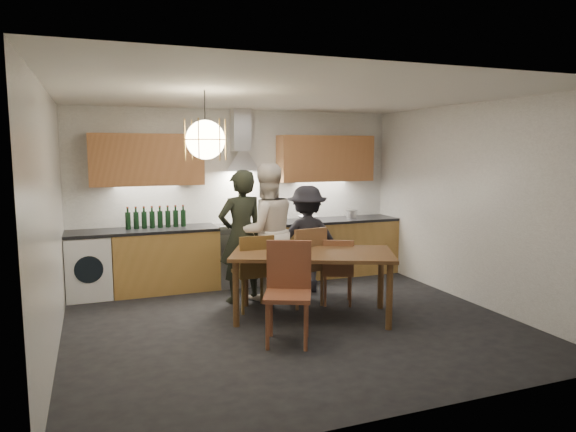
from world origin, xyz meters
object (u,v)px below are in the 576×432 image
object	(u,v)px
chair_front	(288,285)
person_left	(241,236)
dining_table	(313,259)
stock_pot	(352,214)
mixing_bowl	(308,218)
wine_bottles	(156,217)
person_mid	(266,232)
chair_back_left	(254,268)
person_right	(307,239)

from	to	relation	value
chair_front	person_left	size ratio (longest dim) A/B	0.60
dining_table	stock_pot	world-z (taller)	stock_pot
mixing_bowl	wine_bottles	xyz separation A→B (m)	(-2.31, 0.07, 0.12)
dining_table	person_left	bearing A→B (deg)	147.55
dining_table	wine_bottles	bearing A→B (deg)	153.88
person_left	stock_pot	bearing A→B (deg)	-167.01
dining_table	mixing_bowl	world-z (taller)	mixing_bowl
chair_front	wine_bottles	distance (m)	2.75
dining_table	stock_pot	size ratio (longest dim) A/B	11.76
wine_bottles	mixing_bowl	bearing A→B (deg)	-1.70
dining_table	person_left	size ratio (longest dim) A/B	1.21
person_left	mixing_bowl	xyz separation A→B (m)	(1.34, 0.90, 0.07)
person_mid	wine_bottles	size ratio (longest dim) A/B	2.17
dining_table	mixing_bowl	size ratio (longest dim) A/B	6.91
stock_pot	wine_bottles	xyz separation A→B (m)	(-3.07, 0.07, 0.09)
chair_back_left	person_mid	bearing A→B (deg)	-123.01
chair_front	person_right	distance (m)	1.93
wine_bottles	stock_pot	bearing A→B (deg)	-1.31
mixing_bowl	stock_pot	world-z (taller)	stock_pot
person_mid	stock_pot	xyz separation A→B (m)	(1.75, 0.88, 0.05)
dining_table	chair_front	distance (m)	0.81
chair_back_left	stock_pot	xyz separation A→B (m)	(2.07, 1.37, 0.41)
chair_front	person_left	xyz separation A→B (m)	(-0.08, 1.53, 0.27)
person_left	person_right	bearing A→B (deg)	178.30
person_mid	mixing_bowl	xyz separation A→B (m)	(0.99, 0.88, 0.03)
stock_pot	chair_front	bearing A→B (deg)	-129.76
chair_back_left	mixing_bowl	xyz separation A→B (m)	(1.30, 1.37, 0.38)
stock_pot	person_mid	bearing A→B (deg)	-153.24
dining_table	stock_pot	bearing A→B (deg)	75.10
mixing_bowl	wine_bottles	distance (m)	2.31
chair_back_left	person_mid	size ratio (longest dim) A/B	0.53
wine_bottles	person_left	bearing A→B (deg)	-45.10
dining_table	wine_bottles	size ratio (longest dim) A/B	2.52
chair_front	person_left	bearing A→B (deg)	117.24
chair_back_left	person_right	world-z (taller)	person_right
chair_front	wine_bottles	world-z (taller)	wine_bottles
stock_pot	wine_bottles	world-z (taller)	wine_bottles
dining_table	person_right	distance (m)	1.15
person_left	person_mid	bearing A→B (deg)	172.95
person_right	mixing_bowl	xyz separation A→B (m)	(0.34, 0.75, 0.19)
chair_back_left	stock_pot	size ratio (longest dim) A/B	5.38
person_left	person_right	distance (m)	1.02
mixing_bowl	stock_pot	size ratio (longest dim) A/B	1.70
chair_back_left	person_mid	xyz separation A→B (m)	(0.32, 0.49, 0.36)
person_mid	stock_pot	size ratio (longest dim) A/B	10.15
chair_front	person_right	world-z (taller)	person_right
chair_front	stock_pot	bearing A→B (deg)	74.65
dining_table	chair_front	size ratio (longest dim) A/B	2.01
wine_bottles	person_mid	bearing A→B (deg)	-35.81
person_right	wine_bottles	size ratio (longest dim) A/B	1.79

